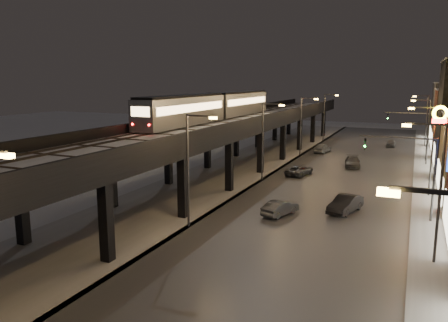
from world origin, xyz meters
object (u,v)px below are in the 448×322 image
(car_mid_silver, at_px, (299,170))
(car_onc_silver, at_px, (345,205))
(car_far_white, at_px, (322,148))
(car_near_white, at_px, (280,208))
(car_onc_white, at_px, (352,162))
(car_onc_red, at_px, (391,144))
(subway_train, at_px, (215,106))

(car_mid_silver, relative_size, car_onc_silver, 1.01)
(car_far_white, distance_m, car_onc_silver, 32.84)
(car_near_white, relative_size, car_onc_white, 0.83)
(car_onc_silver, relative_size, car_onc_red, 1.24)
(subway_train, xyz_separation_m, car_onc_white, (16.42, 8.39, -7.58))
(subway_train, height_order, car_onc_silver, subway_train)
(subway_train, relative_size, car_onc_white, 7.07)
(car_near_white, xyz_separation_m, car_onc_red, (6.46, 45.96, -0.03))
(subway_train, height_order, car_onc_white, subway_train)
(car_onc_white, distance_m, car_onc_red, 21.84)
(subway_train, height_order, car_mid_silver, subway_train)
(car_near_white, distance_m, car_mid_silver, 16.75)
(car_mid_silver, xyz_separation_m, car_onc_silver, (7.50, -13.47, 0.11))
(subway_train, bearing_deg, car_onc_red, 56.14)
(car_near_white, relative_size, car_mid_silver, 0.86)
(car_mid_silver, bearing_deg, car_onc_silver, 129.94)
(car_onc_white, bearing_deg, subway_train, -161.78)
(car_mid_silver, distance_m, car_far_white, 18.31)
(car_near_white, relative_size, car_onc_silver, 0.87)
(car_near_white, xyz_separation_m, car_onc_silver, (5.02, 3.10, 0.10))
(car_onc_silver, distance_m, car_onc_white, 21.44)
(car_far_white, bearing_deg, car_near_white, 104.20)
(car_mid_silver, relative_size, car_onc_white, 0.96)
(car_near_white, bearing_deg, car_onc_silver, -129.46)
(car_far_white, relative_size, car_onc_red, 1.24)
(car_mid_silver, bearing_deg, car_onc_white, -113.10)
(car_near_white, distance_m, car_far_white, 35.02)
(car_far_white, bearing_deg, car_onc_red, -122.64)
(car_onc_red, bearing_deg, car_far_white, -130.90)
(car_mid_silver, bearing_deg, car_onc_red, -96.12)
(car_onc_white, relative_size, car_onc_red, 1.30)
(car_onc_red, bearing_deg, car_onc_white, -99.16)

